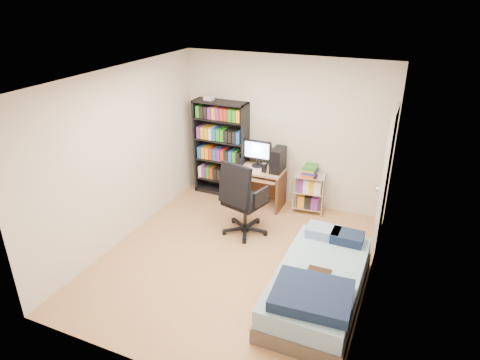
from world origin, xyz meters
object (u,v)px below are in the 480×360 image
at_px(computer_desk, 263,172).
at_px(office_chair, 243,211).
at_px(media_shelf, 221,147).
at_px(bed, 318,284).

relative_size(computer_desk, office_chair, 0.95).
bearing_deg(media_shelf, office_chair, -51.48).
bearing_deg(bed, office_chair, 143.03).
relative_size(computer_desk, bed, 0.58).
distance_m(media_shelf, computer_desk, 0.90).
relative_size(media_shelf, computer_desk, 1.57).
height_order(office_chair, bed, office_chair).
distance_m(computer_desk, bed, 2.59).
bearing_deg(bed, computer_desk, 125.57).
height_order(computer_desk, bed, computer_desk).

